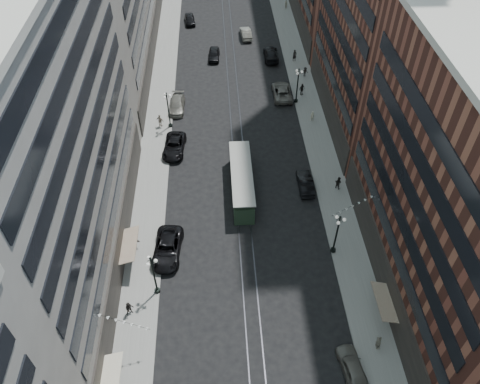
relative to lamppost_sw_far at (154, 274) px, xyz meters
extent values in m
plane|color=black|center=(9.20, 32.00, -3.10)|extent=(220.00, 220.00, 0.00)
cube|color=gray|center=(-1.80, 42.00, -3.02)|extent=(4.00, 180.00, 0.15)
cube|color=gray|center=(20.20, 42.00, -3.02)|extent=(4.00, 180.00, 0.15)
cube|color=#2D2D33|center=(8.50, 42.00, -3.09)|extent=(0.12, 180.00, 0.02)
cube|color=#2D2D33|center=(9.90, 42.00, -3.09)|extent=(0.12, 180.00, 0.02)
cube|color=gray|center=(-7.80, 5.00, 10.90)|extent=(8.00, 36.00, 28.00)
cube|color=brown|center=(26.20, 0.00, 8.90)|extent=(8.00, 30.00, 24.00)
cylinder|color=black|center=(0.00, 0.00, -2.80)|extent=(0.56, 0.56, 0.30)
cylinder|color=black|center=(0.00, 0.00, -0.35)|extent=(0.18, 0.18, 5.20)
sphere|color=black|center=(0.00, 0.00, 2.45)|extent=(0.24, 0.24, 0.24)
sphere|color=white|center=(0.45, 0.00, 2.05)|extent=(0.36, 0.36, 0.36)
sphere|color=white|center=(-0.22, 0.39, 2.05)|extent=(0.36, 0.36, 0.36)
sphere|color=white|center=(-0.22, -0.39, 2.05)|extent=(0.36, 0.36, 0.36)
cylinder|color=black|center=(0.00, 27.00, -2.80)|extent=(0.56, 0.56, 0.30)
cylinder|color=black|center=(0.00, 27.00, -0.35)|extent=(0.18, 0.18, 5.20)
sphere|color=black|center=(0.00, 27.00, 2.45)|extent=(0.24, 0.24, 0.24)
sphere|color=white|center=(0.45, 27.00, 2.05)|extent=(0.36, 0.36, 0.36)
sphere|color=white|center=(-0.22, 27.39, 2.05)|extent=(0.36, 0.36, 0.36)
sphere|color=white|center=(-0.22, 26.61, 2.05)|extent=(0.36, 0.36, 0.36)
cylinder|color=black|center=(18.40, 4.00, -2.80)|extent=(0.56, 0.56, 0.30)
cylinder|color=black|center=(18.40, 4.00, -0.35)|extent=(0.18, 0.18, 5.20)
sphere|color=black|center=(18.40, 4.00, 2.45)|extent=(0.24, 0.24, 0.24)
sphere|color=white|center=(18.85, 4.00, 2.05)|extent=(0.36, 0.36, 0.36)
sphere|color=white|center=(18.18, 4.39, 2.05)|extent=(0.36, 0.36, 0.36)
sphere|color=white|center=(18.18, 3.61, 2.05)|extent=(0.36, 0.36, 0.36)
cylinder|color=black|center=(18.40, 32.00, -2.80)|extent=(0.56, 0.56, 0.30)
cylinder|color=black|center=(18.40, 32.00, -0.35)|extent=(0.18, 0.18, 5.20)
sphere|color=black|center=(18.40, 32.00, 2.45)|extent=(0.24, 0.24, 0.24)
sphere|color=white|center=(18.85, 32.00, 2.05)|extent=(0.36, 0.36, 0.36)
sphere|color=white|center=(18.18, 32.39, 2.05)|extent=(0.36, 0.36, 0.36)
sphere|color=white|center=(18.18, 31.61, 2.05)|extent=(0.36, 0.36, 0.36)
cube|color=#273D29|center=(9.20, 13.81, -1.90)|extent=(2.31, 11.08, 2.40)
cube|color=gray|center=(9.20, 13.81, -0.42)|extent=(1.48, 10.16, 0.55)
cube|color=gray|center=(9.20, 13.81, -0.05)|extent=(2.49, 11.27, 0.14)
cylinder|color=black|center=(9.20, 9.65, -2.77)|extent=(2.12, 0.65, 0.65)
cylinder|color=black|center=(9.20, 17.96, -2.77)|extent=(2.12, 0.65, 0.65)
imported|color=black|center=(0.80, 4.77, -2.25)|extent=(3.37, 6.34, 1.70)
imported|color=#67645B|center=(17.44, -9.09, -2.33)|extent=(2.40, 4.71, 1.54)
imported|color=black|center=(-2.38, -2.30, -2.11)|extent=(0.91, 0.66, 1.67)
imported|color=gray|center=(20.19, -7.09, -2.06)|extent=(0.57, 1.08, 1.78)
imported|color=black|center=(0.80, 21.78, -2.30)|extent=(3.14, 5.95, 1.59)
imported|color=#69665D|center=(0.80, 31.27, -2.33)|extent=(2.38, 5.38, 1.53)
imported|color=black|center=(2.14, 59.11, -2.34)|extent=(2.25, 4.62, 1.52)
imported|color=black|center=(16.92, 13.88, -2.32)|extent=(1.66, 4.70, 1.55)
imported|color=slate|center=(16.49, 33.74, -2.27)|extent=(2.79, 5.96, 1.65)
imported|color=black|center=(16.00, 45.11, -2.26)|extent=(2.45, 5.78, 1.67)
imported|color=black|center=(6.45, 45.64, -2.33)|extent=(2.10, 4.62, 1.54)
imported|color=slate|center=(12.29, 52.88, -2.30)|extent=(2.04, 4.94, 1.59)
imported|color=black|center=(-2.95, 5.71, -2.13)|extent=(1.57, 0.83, 1.63)
imported|color=#A09484|center=(-1.35, 27.09, -2.01)|extent=(1.21, 0.92, 1.88)
imported|color=black|center=(20.82, 13.50, -2.08)|extent=(0.93, 0.91, 1.73)
imported|color=beige|center=(19.98, 27.20, -2.17)|extent=(0.58, 0.39, 1.55)
imported|color=black|center=(20.79, 39.00, -2.17)|extent=(1.07, 0.62, 1.56)
imported|color=black|center=(19.50, 33.85, -2.03)|extent=(1.18, 0.94, 1.84)
imported|color=#BCB59C|center=(20.93, 64.07, -2.18)|extent=(0.74, 0.85, 1.54)
imported|color=black|center=(19.81, 43.93, -1.98)|extent=(0.82, 0.67, 1.93)
camera|label=1|loc=(6.72, -26.20, 36.92)|focal=35.00mm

